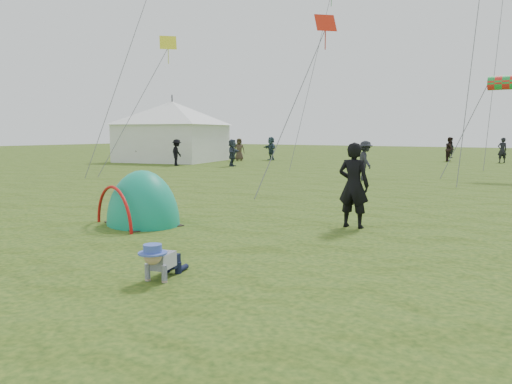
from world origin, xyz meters
The scene contains 17 objects.
ground centered at (0.00, 0.00, 0.00)m, with size 140.00×140.00×0.00m, color #1B3A12.
crawling_toddler centered at (0.41, -0.46, 0.28)m, with size 0.51×0.73×0.56m, color black, non-canonical shape.
popup_tent centered at (-2.95, 2.49, 0.00)m, with size 1.91×1.57×2.47m, color #179171.
standing_adult centered at (1.22, 4.70, 0.93)m, with size 0.68×0.45×1.87m, color black.
event_marquee centered at (-19.56, 21.76, 2.31)m, with size 6.72×6.72×4.62m, color white, non-canonical shape.
crowd_person_0 centered at (-20.32, 22.34, 0.87)m, with size 0.63×0.42×1.74m, color black.
crowd_person_1 centered at (-2.51, 32.35, 0.88)m, with size 0.85×0.66×1.75m, color black.
crowd_person_3 centered at (-2.46, 15.20, 0.86)m, with size 1.11×0.64×1.73m, color #25262D.
crowd_person_5 centered at (-12.66, 19.56, 0.84)m, with size 1.55×0.49×1.67m, color #2B3545.
crowd_person_6 centered at (-3.57, 37.86, 0.84)m, with size 0.61×0.40×1.68m, color black.
crowd_person_7 centered at (-19.83, 18.78, 0.89)m, with size 0.87×0.68×1.79m, color #40352F.
crowd_person_9 centered at (-15.89, 18.08, 0.83)m, with size 1.07×0.62×1.66m, color black.
crowd_person_10 centered at (-15.78, 24.78, 0.83)m, with size 0.81×0.53×1.66m, color #433529.
crowd_person_11 centered at (-14.24, 26.78, 0.88)m, with size 1.63×0.52×1.76m, color #2B3F4A.
crowd_person_12 centered at (0.87, 32.54, 0.87)m, with size 0.63×0.41×1.73m, color black.
diamond_kite_2 centered at (-13.66, 15.06, 6.89)m, with size 0.89×0.89×0.00m, color yellow.
diamond_kite_7 centered at (-3.15, 12.45, 6.25)m, with size 0.80×0.80×0.00m, color red.
Camera 1 is at (5.30, -5.53, 2.08)m, focal length 35.00 mm.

